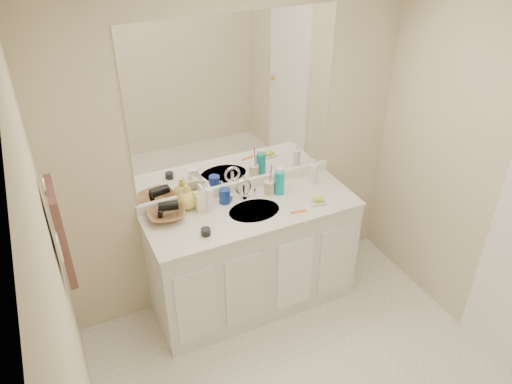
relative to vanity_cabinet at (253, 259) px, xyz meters
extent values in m
cube|color=white|center=(0.00, -1.02, 1.97)|extent=(2.60, 2.60, 0.02)
cube|color=beige|center=(0.00, 0.28, 0.77)|extent=(2.60, 0.02, 2.40)
cube|color=beige|center=(-1.30, -1.02, 0.77)|extent=(0.02, 2.60, 2.40)
cube|color=silver|center=(0.00, 0.00, 0.00)|extent=(1.50, 0.55, 0.85)
cube|color=silver|center=(0.00, 0.00, 0.44)|extent=(1.52, 0.57, 0.03)
cube|color=white|center=(0.00, 0.26, 0.50)|extent=(1.52, 0.03, 0.08)
cylinder|color=beige|center=(0.00, -0.02, 0.44)|extent=(0.37, 0.37, 0.02)
cylinder|color=silver|center=(0.00, 0.16, 0.51)|extent=(0.02, 0.02, 0.11)
cube|color=white|center=(0.00, 0.27, 1.14)|extent=(1.48, 0.01, 1.20)
cylinder|color=navy|center=(-0.14, 0.16, 0.51)|extent=(0.10, 0.10, 0.11)
cylinder|color=beige|center=(0.19, 0.13, 0.51)|extent=(0.09, 0.09, 0.10)
cylinder|color=#EA3DAD|center=(0.20, 0.13, 0.60)|extent=(0.01, 0.04, 0.21)
cylinder|color=#0EA7AB|center=(0.26, 0.11, 0.54)|extent=(0.10, 0.10, 0.18)
cylinder|color=white|center=(0.57, 0.14, 0.53)|extent=(0.06, 0.06, 0.15)
cube|color=silver|center=(0.46, -0.13, 0.46)|extent=(0.13, 0.12, 0.01)
cube|color=#9CCD32|center=(0.46, -0.13, 0.48)|extent=(0.09, 0.07, 0.03)
cube|color=orange|center=(0.27, -0.17, 0.46)|extent=(0.12, 0.04, 0.00)
cylinder|color=black|center=(-0.40, -0.14, 0.48)|extent=(0.08, 0.08, 0.05)
cylinder|color=white|center=(-0.28, 0.11, 0.54)|extent=(0.06, 0.06, 0.18)
imported|color=white|center=(-0.27, 0.21, 0.55)|extent=(0.09, 0.09, 0.20)
imported|color=#FEFFCF|center=(-0.32, 0.16, 0.55)|extent=(0.09, 0.09, 0.20)
imported|color=#E5DA59|center=(-0.41, 0.22, 0.55)|extent=(0.18, 0.18, 0.18)
imported|color=#8B5F38|center=(-0.58, 0.16, 0.49)|extent=(0.30, 0.30, 0.06)
cylinder|color=black|center=(-0.56, 0.16, 0.54)|extent=(0.14, 0.09, 0.07)
torus|color=silver|center=(-1.27, -0.25, 1.12)|extent=(0.01, 0.11, 0.11)
cube|color=#472B26|center=(-1.25, -0.25, 0.82)|extent=(0.04, 0.32, 0.55)
cube|color=white|center=(-1.27, -0.45, 0.88)|extent=(0.01, 0.08, 0.13)
camera|label=1|loc=(-1.22, -2.62, 2.43)|focal=35.00mm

